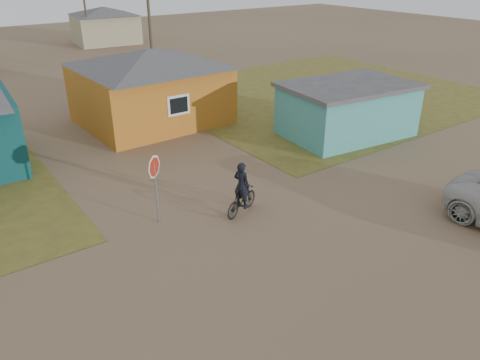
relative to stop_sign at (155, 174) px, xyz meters
name	(u,v)px	position (x,y,z in m)	size (l,w,h in m)	color
ground	(286,258)	(2.12, -4.16, -1.79)	(120.00, 120.00, 0.00)	brown
grass_ne	(318,93)	(16.12, 8.84, -1.79)	(20.00, 18.00, 0.00)	olive
house_yellow	(150,85)	(4.62, 9.84, 0.21)	(7.72, 6.76, 3.90)	#B5691B
shed_turquoise	(347,109)	(11.62, 2.34, -0.48)	(6.71, 4.93, 2.60)	teal
house_beige_east	(105,25)	(12.12, 35.84, 0.06)	(6.95, 6.05, 3.60)	tan
utility_pole_near	(150,22)	(8.62, 17.84, 2.35)	(1.40, 0.20, 8.00)	#493B2B
utility_pole_far	(85,4)	(9.62, 33.84, 2.35)	(1.40, 0.20, 8.00)	#493B2B
stop_sign	(155,174)	(0.00, 0.00, 0.00)	(0.78, 0.25, 2.43)	gray
cyclist	(242,195)	(2.64, -1.16, -1.09)	(1.76, 1.03, 1.92)	black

